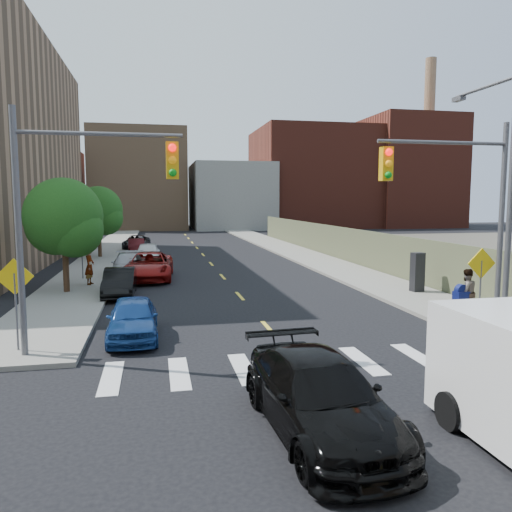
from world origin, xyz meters
name	(u,v)px	position (x,y,z in m)	size (l,w,h in m)	color
ground	(360,431)	(0.00, 0.00, 0.00)	(160.00, 160.00, 0.00)	black
sidewalk_nw	(114,245)	(-7.75, 41.50, 0.07)	(3.50, 73.00, 0.15)	gray
sidewalk_ne	(269,243)	(7.75, 41.50, 0.07)	(3.50, 73.00, 0.15)	gray
fence_north	(331,242)	(9.60, 28.00, 1.25)	(0.12, 44.00, 2.50)	#535B3F
bg_bldg_west	(27,189)	(-22.00, 70.00, 6.00)	(14.00, 18.00, 12.00)	#592319
bg_bldg_midwest	(140,180)	(-6.00, 72.00, 7.50)	(14.00, 16.00, 15.00)	#8C6B4C
bg_bldg_center	(230,197)	(8.00, 70.00, 5.00)	(12.00, 16.00, 10.00)	gray
bg_bldg_east	(311,179)	(22.00, 72.00, 8.00)	(18.00, 18.00, 16.00)	#592319
bg_bldg_fareast	(405,173)	(38.00, 70.00, 9.00)	(14.00, 16.00, 18.00)	#592319
smokestack	(428,143)	(42.00, 70.00, 14.00)	(1.80, 1.80, 28.00)	#8C6B4C
signal_nw	(75,198)	(-5.98, 6.00, 4.53)	(4.59, 0.30, 7.00)	#59595E
signal_ne	(462,198)	(5.98, 6.00, 4.53)	(4.59, 0.30, 7.00)	#59595E
streetlight_ne	(504,179)	(8.20, 6.90, 5.22)	(0.25, 3.70, 9.00)	#59595E
warn_sign_nw	(15,287)	(-7.80, 6.50, 1.99)	(1.06, 0.06, 2.83)	#59595E
warn_sign_ne	(481,272)	(7.20, 6.50, 1.99)	(1.06, 0.06, 2.83)	#59595E
warn_sign_midwest	(82,245)	(-7.80, 20.00, 1.99)	(1.06, 0.06, 2.83)	#59595E
tree_west_near	(64,221)	(-8.00, 16.05, 3.48)	(3.66, 3.64, 5.52)	#332114
tree_west_far	(99,213)	(-8.00, 31.05, 3.48)	(3.66, 3.64, 5.52)	#332114
parked_car_blue	(133,318)	(-4.60, 7.61, 0.67)	(1.58, 3.92, 1.33)	navy
parked_car_black	(120,282)	(-5.50, 15.11, 0.65)	(1.38, 3.97, 1.31)	black
parked_car_red	(149,266)	(-4.20, 19.86, 0.77)	(2.55, 5.53, 1.54)	maroon
parked_car_silver	(129,265)	(-5.37, 21.06, 0.69)	(1.93, 4.74, 1.37)	#ABACB2
parked_car_white	(148,253)	(-4.36, 27.35, 0.73)	(1.72, 4.28, 1.46)	white
parked_car_maroon	(136,246)	(-5.37, 34.09, 0.62)	(1.31, 3.75, 1.23)	#3B0B0E
parked_car_grey	(136,242)	(-5.50, 37.84, 0.64)	(2.11, 4.58, 1.27)	black
black_sedan	(320,396)	(-0.80, 0.12, 0.73)	(2.05, 5.05, 1.46)	black
mailbox	(461,301)	(7.27, 7.67, 0.74)	(0.54, 0.43, 1.23)	#0E1655
payphone	(417,272)	(8.34, 12.75, 1.07)	(0.55, 0.45, 1.85)	black
pedestrian_west	(90,266)	(-7.16, 17.87, 1.09)	(0.69, 0.45, 1.89)	gray
pedestrian_east	(466,292)	(7.55, 7.78, 1.04)	(0.86, 0.67, 1.77)	gray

